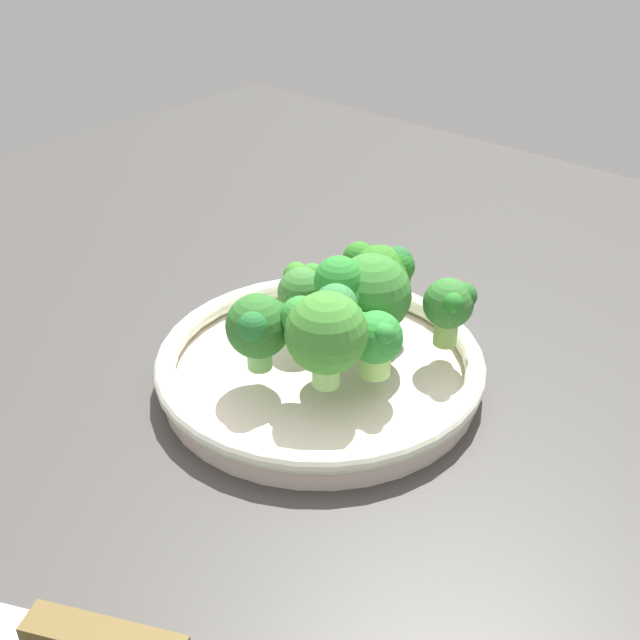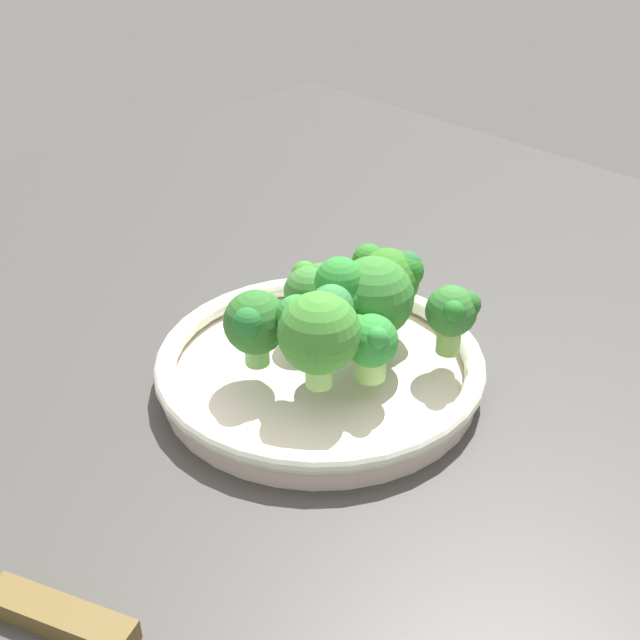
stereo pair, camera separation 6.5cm
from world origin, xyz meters
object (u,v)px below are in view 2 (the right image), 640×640
object	(u,v)px
broccoli_floret_2	(256,323)
broccoli_floret_3	(370,342)
bowl	(320,367)
broccoli_floret_5	(315,331)
broccoli_floret_4	(453,313)
broccoli_floret_6	(366,296)
broccoli_floret_0	(309,289)
broccoli_floret_1	(389,278)

from	to	relation	value
broccoli_floret_2	broccoli_floret_3	bearing A→B (deg)	-53.74
bowl	broccoli_floret_5	bearing A→B (deg)	-137.08
bowl	broccoli_floret_5	xyz separation A→B (cm)	(-3.24, -3.01, 6.29)
broccoli_floret_4	bowl	bearing A→B (deg)	137.10
broccoli_floret_3	broccoli_floret_6	xyz separation A→B (cm)	(2.89, 3.31, 1.54)
broccoli_floret_0	broccoli_floret_5	world-z (taller)	broccoli_floret_5
broccoli_floret_5	broccoli_floret_6	bearing A→B (deg)	9.86
broccoli_floret_3	broccoli_floret_4	size ratio (longest dim) A/B	0.92
broccoli_floret_0	broccoli_floret_4	distance (cm)	12.56
broccoli_floret_4	broccoli_floret_5	bearing A→B (deg)	159.15
broccoli_floret_0	broccoli_floret_6	distance (cm)	6.39
bowl	broccoli_floret_6	bearing A→B (deg)	-29.57
broccoli_floret_1	broccoli_floret_5	distance (cm)	11.70
broccoli_floret_0	broccoli_floret_3	size ratio (longest dim) A/B	0.97
broccoli_floret_1	broccoli_floret_3	size ratio (longest dim) A/B	1.19
broccoli_floret_0	broccoli_floret_1	bearing A→B (deg)	-37.84
broccoli_floret_4	broccoli_floret_0	bearing A→B (deg)	114.09
broccoli_floret_1	broccoli_floret_3	world-z (taller)	broccoli_floret_1
broccoli_floret_4	broccoli_floret_3	bearing A→B (deg)	164.70
broccoli_floret_1	broccoli_floret_3	distance (cm)	9.27
broccoli_floret_0	broccoli_floret_3	bearing A→B (deg)	-103.11
broccoli_floret_2	bowl	bearing A→B (deg)	-22.60
broccoli_floret_1	broccoli_floret_6	bearing A→B (deg)	-157.69
broccoli_floret_1	broccoli_floret_4	xyz separation A→B (cm)	(-0.29, -7.25, -0.19)
broccoli_floret_2	broccoli_floret_1	bearing A→B (deg)	-8.66
broccoli_floret_5	broccoli_floret_3	bearing A→B (deg)	-30.82
broccoli_floret_1	broccoli_floret_0	bearing A→B (deg)	142.16
broccoli_floret_0	broccoli_floret_5	bearing A→B (deg)	-128.77
broccoli_floret_4	broccoli_floret_6	bearing A→B (deg)	129.84
bowl	broccoli_floret_1	bearing A→B (deg)	0.47
broccoli_floret_5	broccoli_floret_6	size ratio (longest dim) A/B	0.94
bowl	broccoli_floret_1	size ratio (longest dim) A/B	4.19
broccoli_floret_2	broccoli_floret_5	size ratio (longest dim) A/B	0.82
broccoli_floret_1	broccoli_floret_5	xyz separation A→B (cm)	(-11.26, -3.07, 0.86)
bowl	broccoli_floret_6	size ratio (longest dim) A/B	3.28
broccoli_floret_2	broccoli_floret_5	bearing A→B (deg)	-71.89
bowl	broccoli_floret_1	world-z (taller)	broccoli_floret_1
broccoli_floret_5	broccoli_floret_2	bearing A→B (deg)	108.11
broccoli_floret_0	broccoli_floret_1	size ratio (longest dim) A/B	0.81
bowl	broccoli_floret_2	size ratio (longest dim) A/B	4.26
broccoli_floret_0	broccoli_floret_1	world-z (taller)	broccoli_floret_1
broccoli_floret_0	broccoli_floret_5	xyz separation A→B (cm)	(-5.84, -7.28, 1.61)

